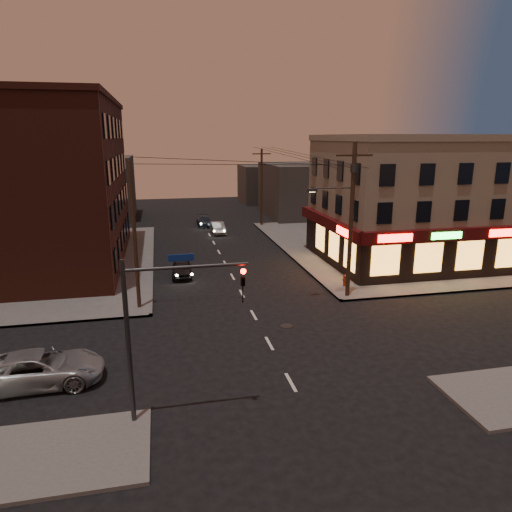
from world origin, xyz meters
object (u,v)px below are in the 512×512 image
object	(u,v)px
sedan_mid	(218,228)
sedan_far	(204,221)
suv_cross	(39,369)
sedan_near	(182,268)
fire_hydrant	(345,280)

from	to	relation	value
sedan_mid	sedan_far	world-z (taller)	sedan_mid
suv_cross	sedan_near	size ratio (longest dim) A/B	1.46
sedan_near	fire_hydrant	size ratio (longest dim) A/B	4.49
sedan_mid	fire_hydrant	distance (m)	21.80
sedan_far	fire_hydrant	bearing A→B (deg)	-73.94
sedan_mid	fire_hydrant	world-z (taller)	sedan_mid
sedan_far	fire_hydrant	world-z (taller)	sedan_far
sedan_near	sedan_mid	bearing A→B (deg)	75.81
sedan_near	fire_hydrant	world-z (taller)	sedan_near
sedan_near	sedan_far	size ratio (longest dim) A/B	0.92
suv_cross	fire_hydrant	bearing A→B (deg)	-63.98
sedan_far	fire_hydrant	xyz separation A→B (m)	(7.46, -25.62, 0.02)
sedan_mid	fire_hydrant	size ratio (longest dim) A/B	4.63
suv_cross	sedan_near	bearing A→B (deg)	-26.83
suv_cross	sedan_near	distance (m)	16.36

